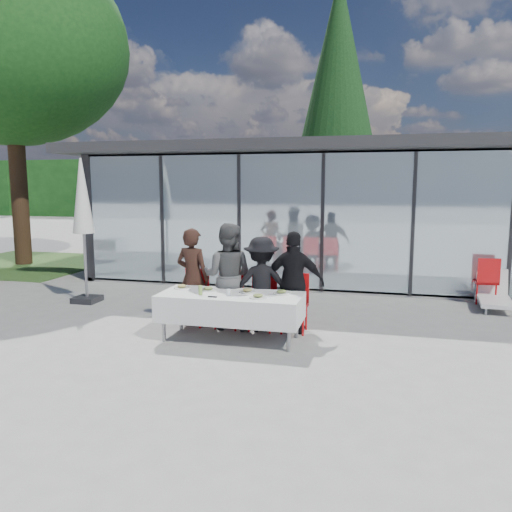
{
  "coord_description": "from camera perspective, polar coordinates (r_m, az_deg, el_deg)",
  "views": [
    {
      "loc": [
        2.3,
        -7.18,
        2.45
      ],
      "look_at": [
        0.2,
        1.2,
        1.22
      ],
      "focal_mm": 35.0,
      "sensor_mm": 36.0,
      "label": 1
    }
  ],
  "objects": [
    {
      "name": "plate_d",
      "position": [
        7.89,
        2.92,
        -4.17
      ],
      "size": [
        0.27,
        0.27,
        0.07
      ],
      "color": "white",
      "rests_on": "dining_table"
    },
    {
      "name": "juice_bottle",
      "position": [
        7.86,
        -6.38,
        -3.9
      ],
      "size": [
        0.06,
        0.06,
        0.15
      ],
      "primitive_type": "cylinder",
      "color": "#80A946",
      "rests_on": "dining_table"
    },
    {
      "name": "drinking_glasses",
      "position": [
        7.78,
        -3.18,
        -4.16
      ],
      "size": [
        0.07,
        0.07,
        0.1
      ],
      "color": "silver",
      "rests_on": "dining_table"
    },
    {
      "name": "treeline",
      "position": [
        35.45,
        7.18,
        7.64
      ],
      "size": [
        62.5,
        2.0,
        4.4
      ],
      "color": "#113612",
      "rests_on": "ground"
    },
    {
      "name": "diner_d",
      "position": [
        8.29,
        4.38,
        -3.05
      ],
      "size": [
        1.01,
        1.01,
        1.7
      ],
      "primitive_type": "imported",
      "rotation": [
        0.0,
        0.0,
        3.15
      ],
      "color": "black",
      "rests_on": "ground"
    },
    {
      "name": "ground",
      "position": [
        7.93,
        -3.54,
        -9.92
      ],
      "size": [
        90.0,
        90.0,
        0.0
      ],
      "primitive_type": "plane",
      "color": "gray",
      "rests_on": "ground"
    },
    {
      "name": "deciduous_tree",
      "position": [
        17.51,
        -26.32,
        20.61
      ],
      "size": [
        7.04,
        6.4,
        9.38
      ],
      "color": "#382316",
      "rests_on": "ground"
    },
    {
      "name": "diner_chair_b",
      "position": [
        8.73,
        -3.03,
        -4.58
      ],
      "size": [
        0.44,
        0.44,
        0.97
      ],
      "color": "red",
      "rests_on": "ground"
    },
    {
      "name": "diner_chair_a",
      "position": [
        8.93,
        -6.95,
        -4.33
      ],
      "size": [
        0.44,
        0.44,
        0.97
      ],
      "color": "red",
      "rests_on": "ground"
    },
    {
      "name": "diner_c",
      "position": [
        8.41,
        0.63,
        -3.23
      ],
      "size": [
        1.27,
        1.27,
        1.6
      ],
      "primitive_type": "imported",
      "rotation": [
        0.0,
        0.0,
        3.41
      ],
      "color": "black",
      "rests_on": "ground"
    },
    {
      "name": "grass_patch",
      "position": [
        17.22,
        -24.97,
        -0.81
      ],
      "size": [
        5.0,
        5.0,
        0.02
      ],
      "primitive_type": "cube",
      "color": "#385926",
      "rests_on": "ground"
    },
    {
      "name": "diner_chair_d",
      "position": [
        8.47,
        4.49,
        -4.99
      ],
      "size": [
        0.44,
        0.44,
        0.97
      ],
      "color": "red",
      "rests_on": "ground"
    },
    {
      "name": "plate_c",
      "position": [
        7.99,
        -1.0,
        -4.0
      ],
      "size": [
        0.27,
        0.27,
        0.07
      ],
      "color": "white",
      "rests_on": "dining_table"
    },
    {
      "name": "pavilion",
      "position": [
        15.35,
        13.07,
        6.76
      ],
      "size": [
        14.8,
        8.8,
        3.44
      ],
      "color": "gray",
      "rests_on": "ground"
    },
    {
      "name": "diner_chair_c",
      "position": [
        8.57,
        0.8,
        -4.8
      ],
      "size": [
        0.44,
        0.44,
        0.97
      ],
      "color": "red",
      "rests_on": "ground"
    },
    {
      "name": "plate_extra",
      "position": [
        7.6,
        0.23,
        -4.64
      ],
      "size": [
        0.27,
        0.27,
        0.07
      ],
      "color": "white",
      "rests_on": "dining_table"
    },
    {
      "name": "folded_eyeglasses",
      "position": [
        7.68,
        -5.01,
        -4.67
      ],
      "size": [
        0.14,
        0.03,
        0.01
      ],
      "primitive_type": "cube",
      "color": "black",
      "rests_on": "dining_table"
    },
    {
      "name": "diner_b",
      "position": [
        8.54,
        -3.27,
        -2.31
      ],
      "size": [
        0.91,
        0.91,
        1.82
      ],
      "primitive_type": "imported",
      "rotation": [
        0.0,
        0.0,
        3.18
      ],
      "color": "#545454",
      "rests_on": "ground"
    },
    {
      "name": "lounger",
      "position": [
        11.2,
        25.51,
        -3.99
      ],
      "size": [
        0.71,
        1.38,
        0.72
      ],
      "color": "white",
      "rests_on": "ground"
    },
    {
      "name": "plate_a",
      "position": [
        8.39,
        -8.47,
        -3.51
      ],
      "size": [
        0.27,
        0.27,
        0.07
      ],
      "color": "white",
      "rests_on": "dining_table"
    },
    {
      "name": "plate_b",
      "position": [
        8.16,
        -5.47,
        -3.8
      ],
      "size": [
        0.27,
        0.27,
        0.07
      ],
      "color": "white",
      "rests_on": "dining_table"
    },
    {
      "name": "conifer_tree",
      "position": [
        20.57,
        9.31,
        17.9
      ],
      "size": [
        4.0,
        4.0,
        10.5
      ],
      "color": "#382316",
      "rests_on": "ground"
    },
    {
      "name": "spare_chair_b",
      "position": [
        11.36,
        24.87,
        -2.36
      ],
      "size": [
        0.48,
        0.48,
        0.97
      ],
      "color": "red",
      "rests_on": "ground"
    },
    {
      "name": "market_umbrella",
      "position": [
        10.91,
        -19.2,
        5.36
      ],
      "size": [
        0.5,
        0.5,
        3.0
      ],
      "color": "black",
      "rests_on": "ground"
    },
    {
      "name": "dining_table",
      "position": [
        7.96,
        -2.9,
        -5.82
      ],
      "size": [
        2.26,
        0.96,
        0.75
      ],
      "color": "silver",
      "rests_on": "ground"
    },
    {
      "name": "diner_a",
      "position": [
        8.76,
        -7.25,
        -2.42
      ],
      "size": [
        0.74,
        0.74,
        1.72
      ],
      "primitive_type": "imported",
      "rotation": [
        0.0,
        0.0,
        2.95
      ],
      "color": "#321D16",
      "rests_on": "ground"
    }
  ]
}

